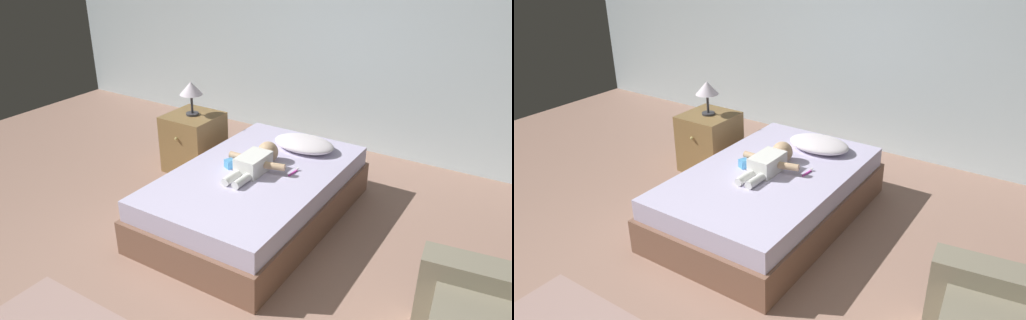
# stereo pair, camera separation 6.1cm
# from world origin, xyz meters

# --- Properties ---
(ground_plane) EXTENTS (8.00, 8.00, 0.00)m
(ground_plane) POSITION_xyz_m (0.00, 0.00, 0.00)
(ground_plane) COLOR #A07968
(wall_behind_bed) EXTENTS (8.00, 0.12, 2.59)m
(wall_behind_bed) POSITION_xyz_m (0.00, 3.00, 1.29)
(wall_behind_bed) COLOR silver
(wall_behind_bed) RESTS_ON ground_plane
(bed) EXTENTS (1.19, 1.91, 0.43)m
(bed) POSITION_xyz_m (-0.06, 1.15, 0.21)
(bed) COLOR brown
(bed) RESTS_ON ground_plane
(pillow) EXTENTS (0.54, 0.35, 0.11)m
(pillow) POSITION_xyz_m (0.06, 1.73, 0.49)
(pillow) COLOR white
(pillow) RESTS_ON bed
(baby) EXTENTS (0.50, 0.63, 0.17)m
(baby) POSITION_xyz_m (-0.08, 1.19, 0.51)
(baby) COLOR white
(baby) RESTS_ON bed
(toothbrush) EXTENTS (0.02, 0.14, 0.02)m
(toothbrush) POSITION_xyz_m (0.20, 1.28, 0.44)
(toothbrush) COLOR #BC3299
(toothbrush) RESTS_ON bed
(nightstand) EXTENTS (0.48, 0.51, 0.57)m
(nightstand) POSITION_xyz_m (-1.08, 1.62, 0.28)
(nightstand) COLOR olive
(nightstand) RESTS_ON ground_plane
(lamp) EXTENTS (0.22, 0.22, 0.32)m
(lamp) POSITION_xyz_m (-1.08, 1.62, 0.81)
(lamp) COLOR #333338
(lamp) RESTS_ON nightstand
(toy_block) EXTENTS (0.09, 0.09, 0.07)m
(toy_block) POSITION_xyz_m (-0.28, 1.09, 0.47)
(toy_block) COLOR #4A9CDB
(toy_block) RESTS_ON bed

